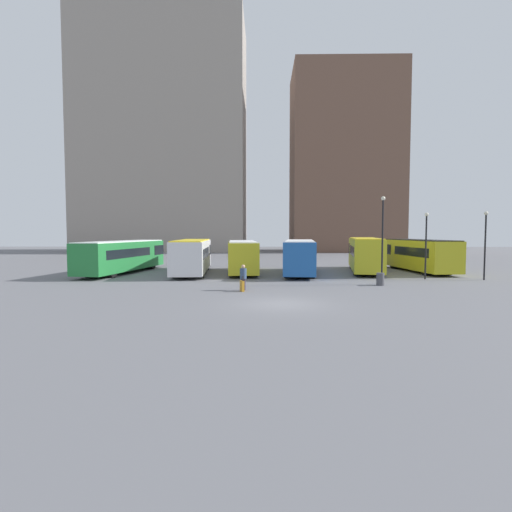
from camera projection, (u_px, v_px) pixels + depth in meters
name	position (u px, v px, depth m)	size (l,w,h in m)	color
ground_plane	(282.00, 304.00, 20.02)	(160.00, 160.00, 0.00)	slate
building_block_left	(164.00, 138.00, 76.44)	(31.01, 15.48, 43.30)	gray
building_block_right	(344.00, 162.00, 76.08)	(19.93, 14.06, 34.07)	brown
bus_0	(124.00, 255.00, 35.49)	(4.27, 12.44, 2.83)	#237A38
bus_1	(192.00, 255.00, 34.86)	(3.38, 11.11, 2.94)	silver
bus_2	(242.00, 256.00, 35.20)	(3.15, 9.49, 2.83)	gold
bus_3	(300.00, 256.00, 34.28)	(3.39, 10.17, 2.91)	#1E56A3
bus_4	(365.00, 253.00, 36.27)	(4.18, 10.86, 3.08)	gold
bus_5	(419.00, 254.00, 36.66)	(3.50, 10.55, 2.93)	gold
traveler	(243.00, 275.00, 24.68)	(0.54, 0.54, 1.60)	#382D4C
suitcase	(242.00, 286.00, 24.20)	(0.31, 0.42, 0.95)	#B27A1E
lamp_post_0	(485.00, 239.00, 29.90)	(0.28, 0.28, 5.16)	black
lamp_post_1	(426.00, 240.00, 30.39)	(0.28, 0.28, 5.09)	black
lamp_post_2	(383.00, 233.00, 27.28)	(0.28, 0.28, 6.04)	black
trash_bin	(380.00, 279.00, 26.98)	(0.52, 0.52, 0.85)	#47474C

